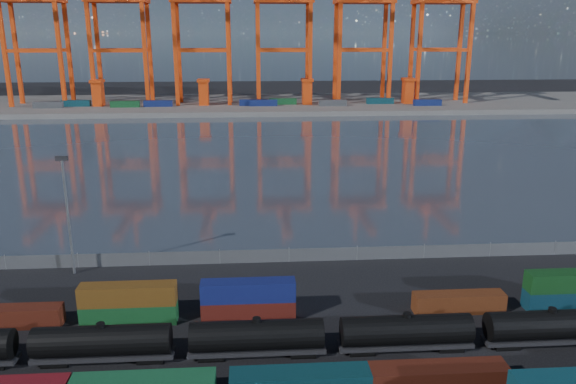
{
  "coord_description": "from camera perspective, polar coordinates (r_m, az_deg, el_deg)",
  "views": [
    {
      "loc": [
        -5.32,
        -47.65,
        32.04
      ],
      "look_at": [
        0.0,
        30.0,
        10.0
      ],
      "focal_mm": 35.0,
      "sensor_mm": 36.0,
      "label": 1
    }
  ],
  "objects": [
    {
      "name": "ground",
      "position": [
        57.66,
        2.14,
        -17.96
      ],
      "size": [
        700.0,
        700.0,
        0.0
      ],
      "primitive_type": "plane",
      "color": "black",
      "rests_on": "ground"
    },
    {
      "name": "harbor_water",
      "position": [
        156.06,
        -1.89,
        3.96
      ],
      "size": [
        700.0,
        700.0,
        0.0
      ],
      "primitive_type": "plane",
      "color": "#313A46",
      "rests_on": "ground"
    },
    {
      "name": "far_quay",
      "position": [
        259.56,
        -2.75,
        8.92
      ],
      "size": [
        700.0,
        70.0,
        2.0
      ],
      "primitive_type": "cube",
      "color": "#514F4C",
      "rests_on": "ground"
    },
    {
      "name": "container_row_north",
      "position": [
        66.77,
        2.2,
        -11.16
      ],
      "size": [
        139.69,
        2.21,
        4.72
      ],
      "color": "#101153",
      "rests_on": "ground"
    },
    {
      "name": "tanker_string",
      "position": [
        59.22,
        -3.18,
        -14.5
      ],
      "size": [
        107.12,
        3.03,
        4.34
      ],
      "color": "black",
      "rests_on": "ground"
    },
    {
      "name": "waterfront_fence",
      "position": [
        81.94,
        0.1,
        -6.45
      ],
      "size": [
        160.12,
        0.12,
        2.2
      ],
      "color": "#595B5E",
      "rests_on": "ground"
    },
    {
      "name": "yard_light_mast",
      "position": [
        80.93,
        -21.51,
        -1.64
      ],
      "size": [
        1.6,
        0.4,
        16.6
      ],
      "color": "slate",
      "rests_on": "ground"
    },
    {
      "name": "gantry_cranes",
      "position": [
        251.05,
        -4.63,
        17.67
      ],
      "size": [
        200.35,
        48.67,
        65.91
      ],
      "color": "#EF4210",
      "rests_on": "ground"
    },
    {
      "name": "quay_containers",
      "position": [
        244.87,
        -5.29,
        9.0
      ],
      "size": [
        172.58,
        10.99,
        2.6
      ],
      "color": "navy",
      "rests_on": "far_quay"
    },
    {
      "name": "straddle_carriers",
      "position": [
        248.84,
        -3.3,
        10.2
      ],
      "size": [
        140.0,
        7.0,
        11.1
      ],
      "color": "#EF4210",
      "rests_on": "far_quay"
    }
  ]
}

